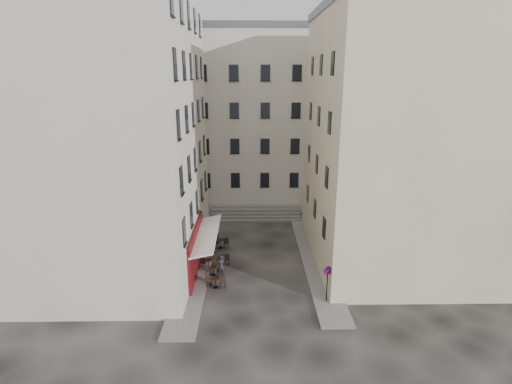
{
  "coord_description": "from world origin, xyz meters",
  "views": [
    {
      "loc": [
        -0.48,
        -25.38,
        13.92
      ],
      "look_at": [
        -0.04,
        4.0,
        5.19
      ],
      "focal_mm": 28.0,
      "sensor_mm": 36.0,
      "label": 1
    }
  ],
  "objects_px": {
    "no_parking_sign": "(327,277)",
    "bistro_table_a": "(216,281)",
    "pedestrian": "(221,266)",
    "bistro_table_b": "(213,270)"
  },
  "relations": [
    {
      "from": "pedestrian",
      "to": "no_parking_sign",
      "type": "bearing_deg",
      "value": 136.43
    },
    {
      "from": "no_parking_sign",
      "to": "bistro_table_a",
      "type": "bearing_deg",
      "value": 158.52
    },
    {
      "from": "no_parking_sign",
      "to": "pedestrian",
      "type": "relative_size",
      "value": 1.54
    },
    {
      "from": "bistro_table_a",
      "to": "no_parking_sign",
      "type": "bearing_deg",
      "value": -15.27
    },
    {
      "from": "bistro_table_b",
      "to": "pedestrian",
      "type": "height_order",
      "value": "pedestrian"
    },
    {
      "from": "bistro_table_a",
      "to": "bistro_table_b",
      "type": "relative_size",
      "value": 1.17
    },
    {
      "from": "bistro_table_b",
      "to": "pedestrian",
      "type": "relative_size",
      "value": 0.69
    },
    {
      "from": "bistro_table_b",
      "to": "no_parking_sign",
      "type": "bearing_deg",
      "value": -26.34
    },
    {
      "from": "no_parking_sign",
      "to": "bistro_table_a",
      "type": "height_order",
      "value": "no_parking_sign"
    },
    {
      "from": "no_parking_sign",
      "to": "pedestrian",
      "type": "height_order",
      "value": "no_parking_sign"
    }
  ]
}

